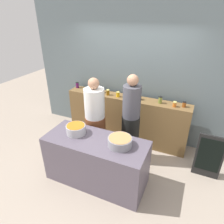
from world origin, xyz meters
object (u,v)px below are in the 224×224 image
Objects in this scene: cooking_pot_left at (76,129)px; preserve_jar_2 at (97,89)px; preserve_jar_8 at (175,104)px; chalkboard_sign at (209,157)px; preserve_jar_3 at (101,90)px; preserve_jar_7 at (160,100)px; preserve_jar_5 at (118,94)px; preserve_jar_4 at (108,92)px; preserve_jar_1 at (92,89)px; cooking_pot_center at (120,142)px; preserve_jar_6 at (139,97)px; preserve_jar_9 at (184,104)px; preserve_jar_0 at (77,85)px; cook_in_cap at (131,124)px; cook_with_tongs at (95,124)px.

preserve_jar_2 is at bearing 103.38° from cooking_pot_left.
preserve_jar_8 reaches higher than chalkboard_sign.
preserve_jar_7 is (1.33, -0.03, 0.01)m from preserve_jar_3.
preserve_jar_2 reaches higher than chalkboard_sign.
preserve_jar_5 is 1.18m from preserve_jar_8.
preserve_jar_4 is at bearing 179.86° from preserve_jar_5.
cooking_pot_center is (1.25, -1.36, -0.19)m from preserve_jar_1.
cooking_pot_left is at bearing -99.22° from preserve_jar_5.
preserve_jar_2 is 1.27× the size of preserve_jar_5.
preserve_jar_7 is at bearing 0.62° from preserve_jar_6.
preserve_jar_3 is 1.11× the size of preserve_jar_8.
preserve_jar_9 is 0.33× the size of cooking_pot_left.
preserve_jar_0 is at bearing 172.60° from preserve_jar_4.
preserve_jar_0 is 0.16× the size of chalkboard_sign.
cook_in_cap is at bearing 96.60° from cooking_pot_center.
chalkboard_sign is at bearing 4.22° from cook_in_cap.
cook_with_tongs is at bearing -64.82° from preserve_jar_2.
preserve_jar_8 is 0.12× the size of chalkboard_sign.
preserve_jar_2 reaches higher than preserve_jar_1.
preserve_jar_8 is 0.06× the size of cook_in_cap.
preserve_jar_9 is (1.34, 0.06, -0.00)m from preserve_jar_5.
preserve_jar_5 is at bearing 131.24° from cook_in_cap.
preserve_jar_3 is 2.51m from chalkboard_sign.
preserve_jar_7 is (0.89, 0.05, 0.01)m from preserve_jar_5.
preserve_jar_4 is 1.32m from cooking_pot_left.
preserve_jar_0 is 0.08× the size of cook_with_tongs.
preserve_jar_1 is 1.84m from preserve_jar_8.
cook_with_tongs is at bearing 142.72° from cooking_pot_center.
preserve_jar_9 is (2.43, -0.05, -0.01)m from preserve_jar_0.
preserve_jar_9 reaches higher than chalkboard_sign.
cook_with_tongs reaches higher than cooking_pot_center.
preserve_jar_0 reaches higher than preserve_jar_6.
preserve_jar_2 is 2.62m from chalkboard_sign.
preserve_jar_6 is (0.45, 0.04, 0.00)m from preserve_jar_5.
preserve_jar_4 is at bearing -6.07° from preserve_jar_1.
preserve_jar_1 reaches higher than cooking_pot_center.
chalkboard_sign is at bearing -11.26° from preserve_jar_1.
preserve_jar_2 is at bearing 167.45° from chalkboard_sign.
preserve_jar_1 is 1.08× the size of preserve_jar_9.
preserve_jar_3 is at bearing 145.15° from cook_in_cap.
preserve_jar_0 reaches higher than preserve_jar_9.
preserve_jar_1 reaches higher than preserve_jar_3.
preserve_jar_1 is 1.02m from cook_with_tongs.
preserve_jar_3 is 1.18m from cook_in_cap.
preserve_jar_1 is at bearing -179.60° from preserve_jar_9.
chalkboard_sign is (2.14, 0.84, -0.49)m from cooking_pot_left.
preserve_jar_5 is 0.85m from cook_with_tongs.
preserve_jar_5 reaches higher than cooking_pot_left.
preserve_jar_7 reaches higher than preserve_jar_6.
cook_with_tongs is at bearing -150.38° from preserve_jar_8.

